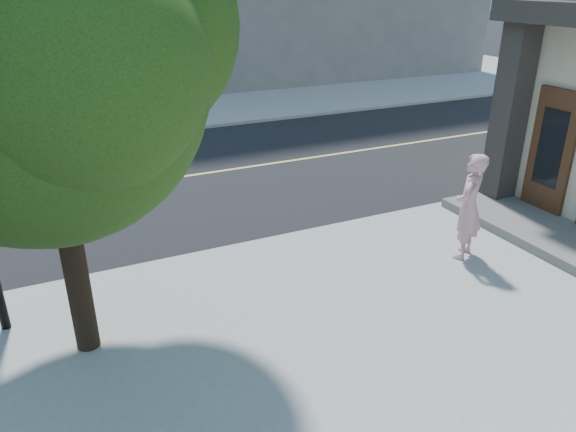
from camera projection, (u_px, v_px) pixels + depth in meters
ground at (35, 291)px, 9.09m from camera, size 140.00×140.00×0.00m
road_ew at (27, 200)px, 12.81m from camera, size 140.00×9.00×0.01m
sidewalk_ne at (267, 65)px, 32.13m from camera, size 29.00×25.00×0.12m
man_on_phone at (469, 207)px, 9.62m from camera, size 0.85×0.78×1.95m
street_tree at (45, 39)px, 5.98m from camera, size 4.75×4.32×6.31m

